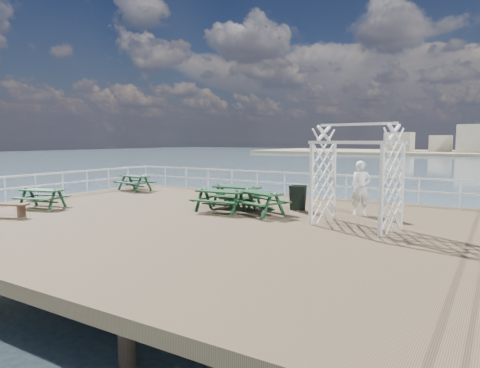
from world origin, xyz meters
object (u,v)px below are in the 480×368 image
(picnic_table_d, at_px, (42,194))
(picnic_table_e, at_px, (221,196))
(trellis_arbor, at_px, (355,181))
(picnic_table_c, at_px, (237,192))
(picnic_table_a, at_px, (135,180))
(person, at_px, (361,188))
(picnic_table_b, at_px, (259,198))
(flat_bench_near, at_px, (5,207))

(picnic_table_d, distance_m, picnic_table_e, 6.96)
(picnic_table_d, distance_m, trellis_arbor, 11.63)
(picnic_table_d, height_order, trellis_arbor, trellis_arbor)
(picnic_table_c, distance_m, picnic_table_d, 7.48)
(picnic_table_a, bearing_deg, picnic_table_c, -2.52)
(picnic_table_d, bearing_deg, person, 8.83)
(picnic_table_c, height_order, picnic_table_e, picnic_table_c)
(picnic_table_b, bearing_deg, picnic_table_a, -176.75)
(picnic_table_b, xyz_separation_m, flat_bench_near, (-7.02, -4.97, -0.22))
(picnic_table_e, xyz_separation_m, flat_bench_near, (-5.62, -4.67, -0.21))
(picnic_table_a, relative_size, picnic_table_b, 0.90)
(picnic_table_c, bearing_deg, picnic_table_b, -38.33)
(picnic_table_d, xyz_separation_m, flat_bench_near, (0.74, -1.85, -0.16))
(picnic_table_e, relative_size, person, 0.99)
(picnic_table_e, height_order, flat_bench_near, picnic_table_e)
(picnic_table_a, bearing_deg, person, 5.32)
(picnic_table_a, xyz_separation_m, picnic_table_e, (7.40, -3.05, 0.01))
(picnic_table_c, xyz_separation_m, trellis_arbor, (5.10, -1.54, 0.80))
(picnic_table_b, bearing_deg, person, 48.42)
(picnic_table_b, relative_size, person, 1.18)
(flat_bench_near, xyz_separation_m, trellis_arbor, (10.55, 4.48, 1.03))
(picnic_table_a, height_order, picnic_table_e, picnic_table_e)
(picnic_table_b, distance_m, picnic_table_d, 8.37)
(person, bearing_deg, picnic_table_d, 176.02)
(picnic_table_a, bearing_deg, picnic_table_e, -11.76)
(picnic_table_b, bearing_deg, picnic_table_e, -147.36)
(picnic_table_c, distance_m, trellis_arbor, 5.38)
(picnic_table_a, relative_size, flat_bench_near, 1.23)
(flat_bench_near, height_order, trellis_arbor, trellis_arbor)
(flat_bench_near, distance_m, person, 12.11)
(trellis_arbor, bearing_deg, picnic_table_b, -174.30)
(picnic_table_d, relative_size, flat_bench_near, 1.18)
(picnic_table_e, bearing_deg, picnic_table_d, -158.84)
(picnic_table_c, relative_size, picnic_table_d, 1.01)
(picnic_table_e, distance_m, flat_bench_near, 7.31)
(flat_bench_near, bearing_deg, trellis_arbor, 1.63)
(person, bearing_deg, picnic_table_e, 175.66)
(picnic_table_a, relative_size, picnic_table_c, 1.03)
(picnic_table_e, bearing_deg, person, 20.53)
(picnic_table_b, distance_m, picnic_table_e, 1.43)
(picnic_table_d, height_order, picnic_table_e, picnic_table_e)
(picnic_table_e, height_order, trellis_arbor, trellis_arbor)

